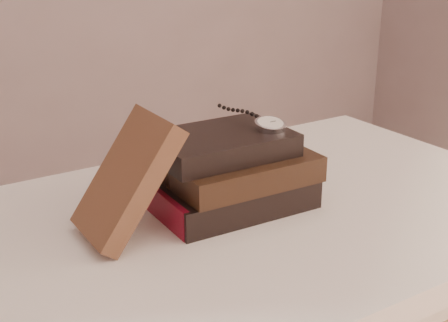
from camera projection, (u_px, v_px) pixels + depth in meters
table at (236, 267)px, 0.98m from camera, size 1.00×0.60×0.75m
book_stack at (230, 172)px, 0.95m from camera, size 0.24×0.17×0.12m
journal at (127, 178)px, 0.85m from camera, size 0.13×0.12×0.17m
pocket_watch at (267, 123)px, 0.95m from camera, size 0.05×0.15×0.02m
eyeglasses at (158, 159)px, 0.97m from camera, size 0.10×0.12×0.05m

